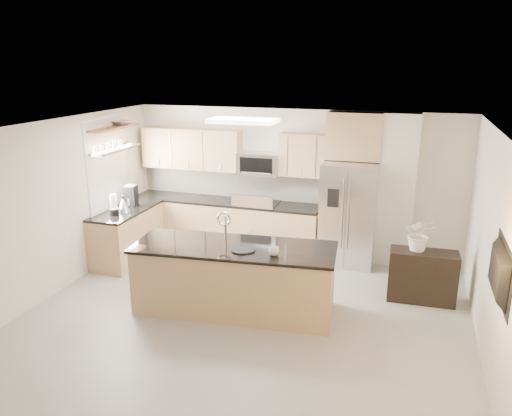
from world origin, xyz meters
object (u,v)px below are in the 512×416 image
(television, at_px, (494,271))
(range, at_px, (257,227))
(kettle, at_px, (123,205))
(cup, at_px, (274,251))
(refrigerator, at_px, (348,214))
(bowl, at_px, (121,122))
(blender, at_px, (114,206))
(island, at_px, (235,278))
(microwave, at_px, (259,164))
(credenza, at_px, (422,276))
(flower_vase, at_px, (421,226))
(coffee_maker, at_px, (131,196))
(platter, at_px, (243,249))

(television, bearing_deg, range, 48.36)
(kettle, bearing_deg, cup, -22.51)
(refrigerator, distance_m, bowl, 4.24)
(kettle, bearing_deg, blender, -103.77)
(blender, xyz_separation_m, kettle, (0.05, 0.20, -0.03))
(island, distance_m, bowl, 3.60)
(microwave, height_order, television, microwave)
(microwave, bearing_deg, cup, -68.79)
(credenza, distance_m, blender, 5.04)
(range, xyz_separation_m, flower_vase, (2.82, -1.15, 0.67))
(island, relative_size, blender, 8.09)
(blender, xyz_separation_m, flower_vase, (4.90, 0.24, 0.07))
(cup, relative_size, kettle, 0.50)
(blender, distance_m, bowl, 1.49)
(coffee_maker, relative_size, flower_vase, 0.50)
(kettle, bearing_deg, bowl, 115.83)
(microwave, height_order, kettle, microwave)
(credenza, xyz_separation_m, blender, (-4.98, -0.22, 0.69))
(kettle, relative_size, coffee_maker, 0.77)
(island, bearing_deg, microwave, 93.50)
(cup, relative_size, bowl, 0.34)
(flower_vase, bearing_deg, kettle, -179.52)
(microwave, height_order, coffee_maker, microwave)
(microwave, bearing_deg, refrigerator, -5.86)
(range, distance_m, refrigerator, 1.71)
(coffee_maker, bearing_deg, television, -22.25)
(range, bearing_deg, blender, -146.04)
(kettle, xyz_separation_m, television, (5.54, -1.93, 0.30))
(cup, xyz_separation_m, coffee_maker, (-3.09, 1.62, 0.08))
(island, bearing_deg, credenza, 17.89)
(cup, bearing_deg, television, -15.03)
(credenza, height_order, platter, platter)
(credenza, bearing_deg, television, -74.84)
(television, bearing_deg, credenza, 17.26)
(island, xyz_separation_m, coffee_maker, (-2.48, 1.45, 0.61))
(blender, distance_m, flower_vase, 4.90)
(island, relative_size, credenza, 3.00)
(refrigerator, xyz_separation_m, television, (1.85, -3.07, 0.46))
(microwave, xyz_separation_m, kettle, (-2.02, -1.32, -0.58))
(microwave, relative_size, bowl, 1.82)
(credenza, xyz_separation_m, coffee_maker, (-5.00, 0.35, 0.71))
(range, relative_size, kettle, 4.00)
(microwave, relative_size, cup, 5.34)
(platter, bearing_deg, bowl, 149.32)
(cup, bearing_deg, credenza, 33.48)
(microwave, xyz_separation_m, refrigerator, (1.66, -0.17, -0.74))
(coffee_maker, bearing_deg, platter, -30.56)
(range, xyz_separation_m, kettle, (-2.02, -1.19, 0.57))
(island, distance_m, blender, 2.68)
(flower_vase, bearing_deg, credenza, -18.77)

